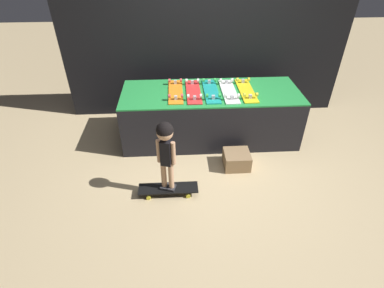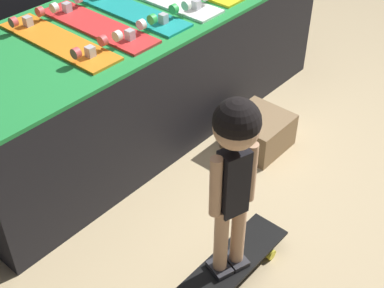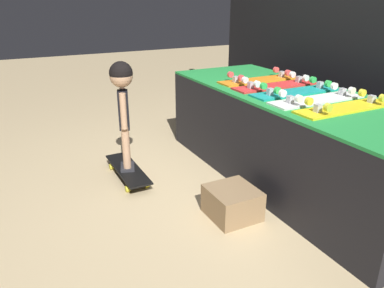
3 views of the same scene
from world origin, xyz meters
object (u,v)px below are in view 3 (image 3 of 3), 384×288
(skateboard_on_floor, at_px, (128,170))
(storage_box, at_px, (232,203))
(skateboard_white_on_rack, at_px, (317,99))
(skateboard_red_on_rack, at_px, (275,85))
(skateboard_yellow_on_rack, at_px, (345,107))
(skateboard_orange_on_rack, at_px, (259,79))
(skateboard_teal_on_rack, at_px, (296,91))
(child, at_px, (123,96))

(skateboard_on_floor, bearing_deg, storage_box, 27.54)
(skateboard_white_on_rack, bearing_deg, skateboard_on_floor, -126.11)
(skateboard_red_on_rack, height_order, skateboard_yellow_on_rack, same)
(skateboard_white_on_rack, bearing_deg, storage_box, -87.24)
(skateboard_white_on_rack, bearing_deg, skateboard_yellow_on_rack, 3.13)
(skateboard_orange_on_rack, xyz_separation_m, skateboard_teal_on_rack, (0.49, -0.02, 0.00))
(skateboard_on_floor, bearing_deg, skateboard_orange_on_rack, 84.17)
(skateboard_red_on_rack, height_order, skateboard_on_floor, skateboard_red_on_rack)
(skateboard_teal_on_rack, xyz_separation_m, skateboard_yellow_on_rack, (0.49, -0.01, 0.00))
(skateboard_yellow_on_rack, bearing_deg, skateboard_teal_on_rack, 179.32)
(skateboard_white_on_rack, height_order, skateboard_yellow_on_rack, same)
(skateboard_on_floor, bearing_deg, skateboard_teal_on_rack, 62.84)
(skateboard_orange_on_rack, distance_m, child, 1.22)
(skateboard_white_on_rack, distance_m, skateboard_on_floor, 1.61)
(skateboard_white_on_rack, distance_m, child, 1.46)
(skateboard_white_on_rack, bearing_deg, child, -126.11)
(skateboard_orange_on_rack, relative_size, child, 0.85)
(skateboard_orange_on_rack, height_order, skateboard_yellow_on_rack, same)
(child, height_order, storage_box, child)
(skateboard_red_on_rack, height_order, child, child)
(skateboard_white_on_rack, distance_m, skateboard_yellow_on_rack, 0.25)
(skateboard_orange_on_rack, height_order, storage_box, skateboard_orange_on_rack)
(skateboard_on_floor, bearing_deg, skateboard_white_on_rack, 53.89)
(skateboard_red_on_rack, xyz_separation_m, skateboard_teal_on_rack, (0.24, 0.00, 0.00))
(skateboard_yellow_on_rack, distance_m, child, 1.62)
(skateboard_red_on_rack, bearing_deg, skateboard_orange_on_rack, 176.02)
(skateboard_yellow_on_rack, distance_m, storage_box, 0.99)
(skateboard_orange_on_rack, relative_size, skateboard_on_floor, 1.08)
(skateboard_teal_on_rack, xyz_separation_m, storage_box, (0.28, -0.73, -0.65))
(skateboard_yellow_on_rack, height_order, skateboard_on_floor, skateboard_yellow_on_rack)
(skateboard_red_on_rack, relative_size, storage_box, 2.27)
(storage_box, bearing_deg, skateboard_teal_on_rack, 110.92)
(child, bearing_deg, storage_box, 45.14)
(skateboard_red_on_rack, bearing_deg, skateboard_on_floor, -107.15)
(skateboard_teal_on_rack, bearing_deg, storage_box, -69.08)
(skateboard_white_on_rack, xyz_separation_m, storage_box, (0.03, -0.71, -0.65))
(skateboard_teal_on_rack, relative_size, skateboard_yellow_on_rack, 1.00)
(skateboard_yellow_on_rack, bearing_deg, skateboard_on_floor, -132.83)
(skateboard_on_floor, height_order, child, child)
(skateboard_on_floor, bearing_deg, skateboard_red_on_rack, 72.85)
(skateboard_teal_on_rack, bearing_deg, skateboard_yellow_on_rack, -0.68)
(skateboard_orange_on_rack, distance_m, storage_box, 1.25)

